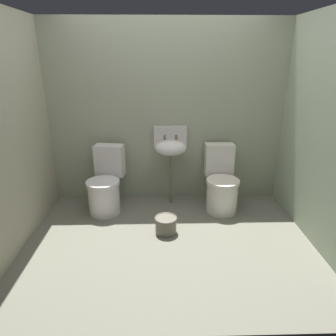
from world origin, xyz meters
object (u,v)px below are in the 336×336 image
(toilet_right, at_px, (221,184))
(bucket, at_px, (166,225))
(toilet_left, at_px, (106,186))
(sink, at_px, (171,147))

(toilet_right, bearing_deg, bucket, 38.22)
(toilet_right, bearing_deg, toilet_left, -0.41)
(sink, height_order, bucket, sink)
(toilet_left, bearing_deg, bucket, 151.86)
(toilet_left, height_order, sink, sink)
(toilet_left, height_order, bucket, toilet_left)
(toilet_right, relative_size, bucket, 3.20)
(sink, bearing_deg, bucket, -95.77)
(toilet_right, distance_m, sink, 0.78)
(toilet_left, distance_m, bucket, 0.95)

